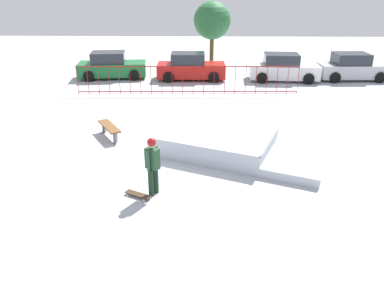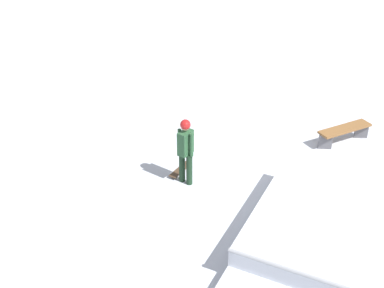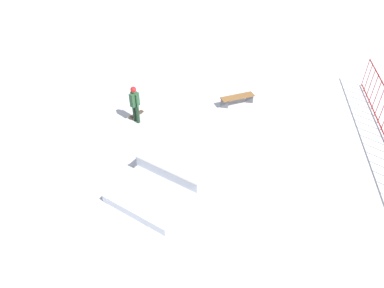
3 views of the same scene
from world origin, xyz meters
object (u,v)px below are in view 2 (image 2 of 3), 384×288
Objects in this scene: skater at (186,147)px; park_bench at (344,132)px; skate_ramp at (314,243)px; skateboard at (181,170)px.

skater reaches higher than park_bench.
park_bench is (-4.59, 1.47, 0.04)m from skate_ramp.
skateboard is (-2.82, -2.91, -0.24)m from skate_ramp.
skateboard is at bearing -68.04° from park_bench.
skate_ramp is 4.81m from park_bench.
skate_ramp is at bearing -98.57° from skater.
skate_ramp is 4.06m from skateboard.
skateboard is (-0.43, -0.17, -0.93)m from skater.
park_bench is at bearing -175.33° from skate_ramp.
skater is at bearing -131.01° from skateboard.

